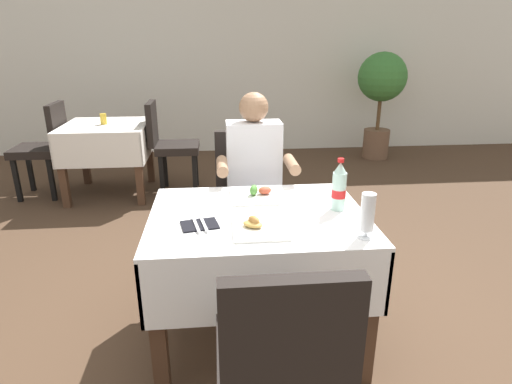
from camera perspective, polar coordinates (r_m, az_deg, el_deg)
The scene contains 16 objects.
ground_plane at distance 2.48m, azimuth 2.64°, elevation -19.79°, with size 11.00×11.00×0.00m, color #473323.
back_wall at distance 6.25m, azimuth -2.97°, elevation 18.96°, with size 11.00×0.12×2.94m, color silver.
main_dining_table at distance 2.21m, azimuth 0.25°, elevation -7.12°, with size 1.08×0.85×0.75m.
chair_far_diner_seat at distance 2.97m, azimuth -1.31°, elevation -0.26°, with size 0.44×0.50×0.97m.
chair_near_camera_side at distance 1.55m, azimuth 3.46°, elevation -21.62°, with size 0.44×0.50×0.97m.
seated_diner_far at distance 2.82m, azimuth -0.19°, elevation 2.00°, with size 0.50×0.46×1.26m.
plate_near_camera at distance 1.96m, azimuth 0.25°, elevation -4.78°, with size 0.25×0.25×0.06m.
plate_far_diner at distance 2.35m, azimuth -0.07°, elevation -0.36°, with size 0.26×0.26×0.07m.
beer_glass_left at distance 1.91m, azimuth 14.73°, elevation -2.89°, with size 0.07×0.07×0.21m.
cola_bottle_primary at distance 2.19m, azimuth 11.08°, elevation 0.59°, with size 0.07×0.07×0.27m.
napkin_cutlery_set at distance 2.02m, azimuth -7.57°, elevation -4.36°, with size 0.19×0.20×0.01m.
background_dining_table at distance 4.70m, azimuth -19.33°, elevation 6.30°, with size 0.84×0.86×0.75m.
background_chair_left at distance 4.89m, azimuth -26.53°, elevation 5.76°, with size 0.50×0.44×0.97m.
background_chair_right at distance 4.59m, azimuth -11.63°, elevation 6.65°, with size 0.50×0.44×0.97m.
background_table_tumbler at distance 4.65m, azimuth -19.80°, elevation 9.22°, with size 0.06×0.06×0.11m, color gold.
potted_plant_corner at distance 6.04m, azimuth 16.47°, elevation 13.26°, with size 0.64×0.64×1.42m.
Camera 1 is at (-0.29, -1.88, 1.58)m, focal length 29.81 mm.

